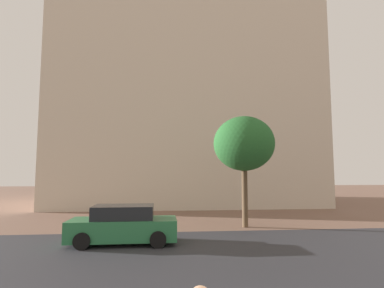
{
  "coord_description": "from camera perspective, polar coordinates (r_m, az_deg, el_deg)",
  "views": [
    {
      "loc": [
        -1.61,
        -2.48,
        2.86
      ],
      "look_at": [
        -0.36,
        10.06,
        4.08
      ],
      "focal_mm": 28.69,
      "sensor_mm": 36.0,
      "label": 1
    }
  ],
  "objects": [
    {
      "name": "tree_curb_far",
      "position": [
        17.08,
        9.63,
        0.01
      ],
      "size": [
        3.34,
        3.34,
        6.01
      ],
      "color": "brown",
      "rests_on": "ground_plane"
    },
    {
      "name": "car_green",
      "position": [
        13.32,
        -12.64,
        -14.53
      ],
      "size": [
        4.33,
        1.96,
        1.55
      ],
      "color": "#287042",
      "rests_on": "ground_plane"
    },
    {
      "name": "landmark_building",
      "position": [
        32.09,
        -0.71,
        8.86
      ],
      "size": [
        23.71,
        14.52,
        32.52
      ],
      "color": "beige",
      "rests_on": "ground_plane"
    },
    {
      "name": "street_asphalt_strip",
      "position": [
        11.71,
        2.54,
        -19.63
      ],
      "size": [
        120.0,
        8.3,
        0.0
      ],
      "primitive_type": "cube",
      "color": "#2D2D33",
      "rests_on": "ground_plane"
    },
    {
      "name": "ground_plane",
      "position": [
        12.91,
        1.71,
        -18.31
      ],
      "size": [
        120.0,
        120.0,
        0.0
      ],
      "primitive_type": "plane",
      "color": "brown"
    }
  ]
}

